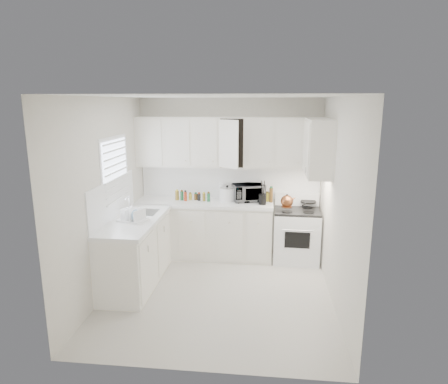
# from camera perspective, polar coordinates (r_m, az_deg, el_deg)

# --- Properties ---
(floor) EXTENTS (3.20, 3.20, 0.00)m
(floor) POSITION_cam_1_polar(r_m,az_deg,el_deg) (5.51, -0.81, -14.44)
(floor) COLOR beige
(floor) RESTS_ON ground
(ceiling) EXTENTS (3.20, 3.20, 0.00)m
(ceiling) POSITION_cam_1_polar(r_m,az_deg,el_deg) (4.89, -0.91, 13.71)
(ceiling) COLOR white
(ceiling) RESTS_ON ground
(wall_back) EXTENTS (3.00, 0.00, 3.00)m
(wall_back) POSITION_cam_1_polar(r_m,az_deg,el_deg) (6.60, 0.84, 2.17)
(wall_back) COLOR silver
(wall_back) RESTS_ON ground
(wall_front) EXTENTS (3.00, 0.00, 3.00)m
(wall_front) POSITION_cam_1_polar(r_m,az_deg,el_deg) (3.53, -4.04, -7.56)
(wall_front) COLOR silver
(wall_front) RESTS_ON ground
(wall_left) EXTENTS (0.00, 3.20, 3.20)m
(wall_left) POSITION_cam_1_polar(r_m,az_deg,el_deg) (5.43, -16.76, -0.75)
(wall_left) COLOR silver
(wall_left) RESTS_ON ground
(wall_right) EXTENTS (0.00, 3.20, 3.20)m
(wall_right) POSITION_cam_1_polar(r_m,az_deg,el_deg) (5.09, 16.16, -1.62)
(wall_right) COLOR silver
(wall_right) RESTS_ON ground
(window_blinds) EXTENTS (0.06, 0.96, 1.06)m
(window_blinds) POSITION_cam_1_polar(r_m,az_deg,el_deg) (5.69, -15.39, 2.52)
(window_blinds) COLOR white
(window_blinds) RESTS_ON wall_left
(lower_cabinets_back) EXTENTS (2.22, 0.60, 0.90)m
(lower_cabinets_back) POSITION_cam_1_polar(r_m,az_deg,el_deg) (6.57, -2.83, -5.55)
(lower_cabinets_back) COLOR silver
(lower_cabinets_back) RESTS_ON floor
(lower_cabinets_left) EXTENTS (0.60, 1.60, 0.90)m
(lower_cabinets_left) POSITION_cam_1_polar(r_m,az_deg,el_deg) (5.76, -12.65, -8.61)
(lower_cabinets_left) COLOR silver
(lower_cabinets_left) RESTS_ON floor
(countertop_back) EXTENTS (2.24, 0.64, 0.05)m
(countertop_back) POSITION_cam_1_polar(r_m,az_deg,el_deg) (6.43, -2.89, -1.56)
(countertop_back) COLOR white
(countertop_back) RESTS_ON lower_cabinets_back
(countertop_left) EXTENTS (0.64, 1.62, 0.05)m
(countertop_left) POSITION_cam_1_polar(r_m,az_deg,el_deg) (5.60, -12.80, -4.09)
(countertop_left) COLOR white
(countertop_left) RESTS_ON lower_cabinets_left
(backsplash_back) EXTENTS (2.98, 0.02, 0.55)m
(backsplash_back) POSITION_cam_1_polar(r_m,az_deg,el_deg) (6.60, 0.83, 1.51)
(backsplash_back) COLOR white
(backsplash_back) RESTS_ON wall_back
(backsplash_left) EXTENTS (0.02, 1.60, 0.55)m
(backsplash_left) POSITION_cam_1_polar(r_m,az_deg,el_deg) (5.62, -15.84, -1.02)
(backsplash_left) COLOR white
(backsplash_left) RESTS_ON wall_left
(upper_cabinets_back) EXTENTS (3.00, 0.33, 0.80)m
(upper_cabinets_back) POSITION_cam_1_polar(r_m,az_deg,el_deg) (6.40, 0.71, 3.65)
(upper_cabinets_back) COLOR silver
(upper_cabinets_back) RESTS_ON wall_back
(upper_cabinets_right) EXTENTS (0.33, 0.90, 0.80)m
(upper_cabinets_right) POSITION_cam_1_polar(r_m,az_deg,el_deg) (5.81, 13.34, 2.35)
(upper_cabinets_right) COLOR silver
(upper_cabinets_right) RESTS_ON wall_right
(sink) EXTENTS (0.42, 0.38, 0.30)m
(sink) POSITION_cam_1_polar(r_m,az_deg,el_deg) (5.88, -11.78, -1.76)
(sink) COLOR gray
(sink) RESTS_ON countertop_left
(stove) EXTENTS (0.73, 0.61, 1.10)m
(stove) POSITION_cam_1_polar(r_m,az_deg,el_deg) (6.44, 10.49, -5.22)
(stove) COLOR white
(stove) RESTS_ON floor
(tea_kettle) EXTENTS (0.26, 0.23, 0.22)m
(tea_kettle) POSITION_cam_1_polar(r_m,az_deg,el_deg) (6.14, 9.11, -1.21)
(tea_kettle) COLOR brown
(tea_kettle) RESTS_ON stove
(frying_pan) EXTENTS (0.40, 0.49, 0.04)m
(frying_pan) POSITION_cam_1_polar(r_m,az_deg,el_deg) (6.50, 12.12, -1.33)
(frying_pan) COLOR black
(frying_pan) RESTS_ON stove
(microwave) EXTENTS (0.56, 0.42, 0.34)m
(microwave) POSITION_cam_1_polar(r_m,az_deg,el_deg) (6.42, 3.56, 0.19)
(microwave) COLOR gray
(microwave) RESTS_ON countertop_back
(rice_cooker) EXTENTS (0.28, 0.28, 0.26)m
(rice_cooker) POSITION_cam_1_polar(r_m,az_deg,el_deg) (6.41, 0.46, -0.16)
(rice_cooker) COLOR white
(rice_cooker) RESTS_ON countertop_back
(paper_towel) EXTENTS (0.12, 0.12, 0.27)m
(paper_towel) POSITION_cam_1_polar(r_m,az_deg,el_deg) (6.56, -0.20, 0.20)
(paper_towel) COLOR white
(paper_towel) RESTS_ON countertop_back
(utensil_crock) EXTENTS (0.15, 0.15, 0.40)m
(utensil_crock) POSITION_cam_1_polar(r_m,az_deg,el_deg) (6.20, 5.63, -0.03)
(utensil_crock) COLOR black
(utensil_crock) RESTS_ON countertop_back
(dish_rack) EXTENTS (0.44, 0.38, 0.20)m
(dish_rack) POSITION_cam_1_polar(r_m,az_deg,el_deg) (5.48, -13.11, -3.10)
(dish_rack) COLOR white
(dish_rack) RESTS_ON countertop_left
(spice_left_0) EXTENTS (0.06, 0.06, 0.13)m
(spice_left_0) POSITION_cam_1_polar(r_m,az_deg,el_deg) (6.62, -6.66, -0.41)
(spice_left_0) COLOR olive
(spice_left_0) RESTS_ON countertop_back
(spice_left_1) EXTENTS (0.06, 0.06, 0.13)m
(spice_left_1) POSITION_cam_1_polar(r_m,az_deg,el_deg) (6.52, -6.19, -0.61)
(spice_left_1) COLOR #216439
(spice_left_1) RESTS_ON countertop_back
(spice_left_2) EXTENTS (0.06, 0.06, 0.13)m
(spice_left_2) POSITION_cam_1_polar(r_m,az_deg,el_deg) (6.59, -5.39, -0.45)
(spice_left_2) COLOR #A93216
(spice_left_2) RESTS_ON countertop_back
(spice_left_3) EXTENTS (0.06, 0.06, 0.13)m
(spice_left_3) POSITION_cam_1_polar(r_m,az_deg,el_deg) (6.49, -4.90, -0.65)
(spice_left_3) COLOR yellow
(spice_left_3) RESTS_ON countertop_back
(spice_left_4) EXTENTS (0.06, 0.06, 0.13)m
(spice_left_4) POSITION_cam_1_polar(r_m,az_deg,el_deg) (6.56, -4.11, -0.48)
(spice_left_4) COLOR brown
(spice_left_4) RESTS_ON countertop_back
(spice_left_5) EXTENTS (0.06, 0.06, 0.13)m
(spice_left_5) POSITION_cam_1_polar(r_m,az_deg,el_deg) (6.46, -3.59, -0.68)
(spice_left_5) COLOR black
(spice_left_5) RESTS_ON countertop_back
(spice_left_6) EXTENTS (0.06, 0.06, 0.13)m
(spice_left_6) POSITION_cam_1_polar(r_m,az_deg,el_deg) (6.53, -2.81, -0.51)
(spice_left_6) COLOR olive
(spice_left_6) RESTS_ON countertop_back
(spice_left_7) EXTENTS (0.06, 0.06, 0.13)m
(spice_left_7) POSITION_cam_1_polar(r_m,az_deg,el_deg) (6.44, -2.28, -0.72)
(spice_left_7) COLOR #216439
(spice_left_7) RESTS_ON countertop_back
(sauce_right_0) EXTENTS (0.06, 0.06, 0.19)m
(sauce_right_0) POSITION_cam_1_polar(r_m,az_deg,el_deg) (6.49, 5.82, -0.39)
(sauce_right_0) COLOR #A93216
(sauce_right_0) RESTS_ON countertop_back
(sauce_right_1) EXTENTS (0.06, 0.06, 0.19)m
(sauce_right_1) POSITION_cam_1_polar(r_m,az_deg,el_deg) (6.43, 6.31, -0.52)
(sauce_right_1) COLOR yellow
(sauce_right_1) RESTS_ON countertop_back
(sauce_right_2) EXTENTS (0.06, 0.06, 0.19)m
(sauce_right_2) POSITION_cam_1_polar(r_m,az_deg,el_deg) (6.49, 6.79, -0.41)
(sauce_right_2) COLOR brown
(sauce_right_2) RESTS_ON countertop_back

